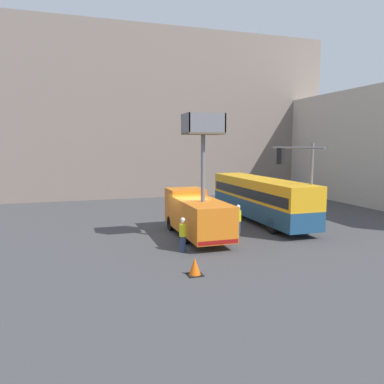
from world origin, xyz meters
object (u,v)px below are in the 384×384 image
(road_worker_near_truck, at_px, (183,235))
(utility_truck, at_px, (197,212))
(traffic_light_pole, at_px, (301,174))
(traffic_cone_near_truck, at_px, (195,267))
(city_bus, at_px, (260,196))
(road_worker_directing, at_px, (238,220))

(road_worker_near_truck, bearing_deg, utility_truck, 9.78)
(traffic_light_pole, relative_size, traffic_cone_near_truck, 7.55)
(utility_truck, distance_m, traffic_cone_near_truck, 6.80)
(city_bus, bearing_deg, traffic_light_pole, -173.20)
(road_worker_directing, relative_size, traffic_cone_near_truck, 2.54)
(city_bus, relative_size, road_worker_directing, 6.18)
(traffic_light_pole, height_order, road_worker_near_truck, traffic_light_pole)
(traffic_cone_near_truck, bearing_deg, traffic_light_pole, 28.29)
(city_bus, bearing_deg, traffic_cone_near_truck, 146.72)
(utility_truck, height_order, traffic_cone_near_truck, utility_truck)
(utility_truck, height_order, road_worker_directing, utility_truck)
(utility_truck, xyz_separation_m, traffic_cone_near_truck, (-2.19, -6.32, -1.23))
(road_worker_directing, distance_m, traffic_cone_near_truck, 7.77)
(city_bus, distance_m, traffic_cone_near_truck, 12.56)
(city_bus, xyz_separation_m, road_worker_near_truck, (-7.63, -5.87, -0.94))
(road_worker_near_truck, height_order, traffic_cone_near_truck, road_worker_near_truck)
(utility_truck, bearing_deg, city_bus, 27.68)
(road_worker_directing, bearing_deg, utility_truck, 109.74)
(utility_truck, distance_m, traffic_light_pole, 6.63)
(traffic_light_pole, xyz_separation_m, road_worker_near_truck, (-7.57, -0.78, -2.98))
(city_bus, height_order, traffic_cone_near_truck, city_bus)
(utility_truck, relative_size, road_worker_directing, 3.81)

